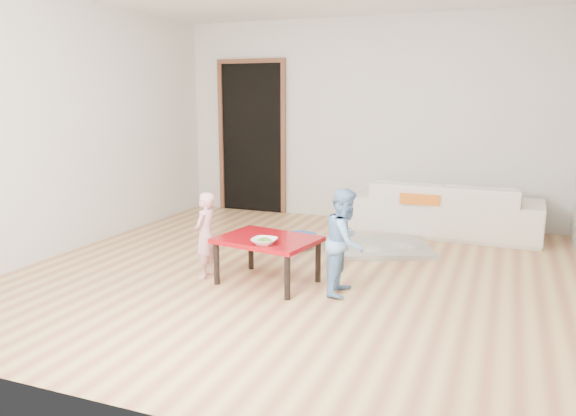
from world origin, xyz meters
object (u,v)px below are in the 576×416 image
Objects in this scene: sofa at (445,208)px; red_table at (268,260)px; bowl at (264,241)px; child_pink at (205,235)px; basin at (298,241)px; child_blue at (345,242)px.

red_table is at bearing 64.84° from sofa.
child_pink reaches higher than bowl.
red_table is 1.88× the size of basin.
basin is (-0.23, 1.41, -0.37)m from bowl.
basin is (-0.17, 1.20, -0.14)m from red_table.
red_table is 3.96× the size of bowl.
sofa is 2.78× the size of child_pink.
child_blue is (-0.54, -2.41, 0.13)m from sofa.
bowl reaches higher than red_table.
red_table is (-1.24, -2.42, -0.11)m from sofa.
bowl is 1.48m from basin.
child_pink is (-0.66, 0.17, -0.05)m from bowl.
red_table is 0.93× the size of child_blue.
child_pink is at bearing 165.73° from bowl.
bowl is (-1.17, -2.63, 0.12)m from sofa.
child_blue is at bearing 79.24° from sofa.
bowl is 0.67m from child_blue.
child_pink reaches higher than basin.
bowl is 0.27× the size of child_pink.
child_blue reaches higher than sofa.
bowl is 0.47× the size of basin.
sofa is 2.48m from child_blue.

